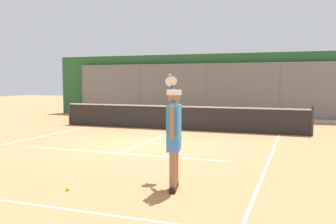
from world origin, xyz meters
name	(u,v)px	position (x,y,z in m)	size (l,w,h in m)	color
ground_plane	(141,144)	(0.00, 0.00, 0.00)	(60.00, 60.00, 0.00)	#C67A4C
court_line_markings	(113,155)	(0.00, 1.82, 0.00)	(7.87, 9.30, 0.01)	white
fence_backdrop	(209,86)	(0.00, -8.91, 1.65)	(17.67, 1.37, 3.33)	slate
tennis_net	(177,117)	(0.00, -3.57, 0.49)	(10.12, 0.09, 1.07)	#2D2D2D
tennis_player	(174,130)	(-2.49, 4.17, 1.07)	(0.68, 1.39, 2.09)	black
tennis_ball_near_baseline	(67,189)	(-0.73, 4.88, 0.03)	(0.07, 0.07, 0.07)	#CCDB33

